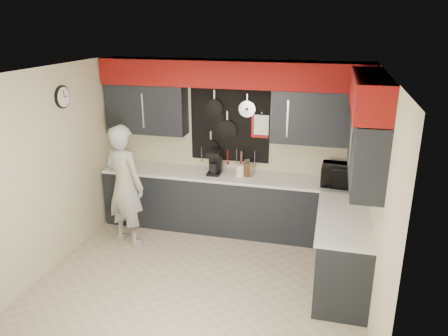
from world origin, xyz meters
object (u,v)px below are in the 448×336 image
(utensil_crock, at_px, (240,170))
(coffee_maker, at_px, (214,162))
(knife_block, at_px, (247,169))
(person, at_px, (125,185))
(microwave, at_px, (342,176))

(utensil_crock, xyz_separation_m, coffee_maker, (-0.40, -0.00, 0.10))
(knife_block, height_order, utensil_crock, knife_block)
(knife_block, distance_m, person, 1.79)
(coffee_maker, height_order, person, person)
(microwave, relative_size, utensil_crock, 3.25)
(knife_block, relative_size, coffee_maker, 0.59)
(knife_block, bearing_deg, microwave, -14.18)
(coffee_maker, bearing_deg, knife_block, -2.07)
(knife_block, xyz_separation_m, person, (-1.63, -0.72, -0.14))
(coffee_maker, bearing_deg, utensil_crock, -3.19)
(person, bearing_deg, utensil_crock, -135.64)
(utensil_crock, relative_size, person, 0.10)
(microwave, distance_m, utensil_crock, 1.46)
(microwave, height_order, person, person)
(knife_block, xyz_separation_m, utensil_crock, (-0.09, -0.01, -0.02))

